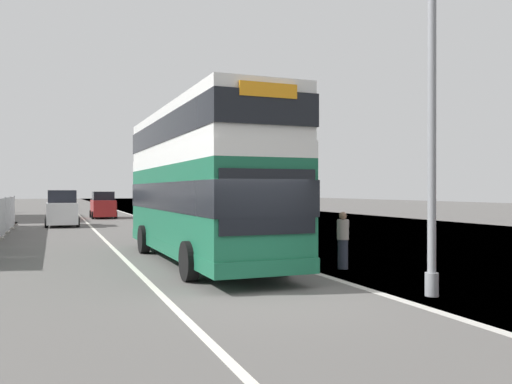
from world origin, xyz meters
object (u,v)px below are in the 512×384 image
car_oncoming_near (62,209)px  pedestrian_at_kerb (343,240)px  lamppost_foreground (432,101)px  car_receding_mid (103,206)px  double_decker_bus (201,181)px  roadworks_barrier (290,235)px

car_oncoming_near → pedestrian_at_kerb: (7.25, -22.11, -0.23)m
lamppost_foreground → car_receding_mid: size_ratio=2.21×
double_decker_bus → pedestrian_at_kerb: 4.80m
double_decker_bus → roadworks_barrier: 3.80m
roadworks_barrier → double_decker_bus: bearing=-171.4°
lamppost_foreground → car_receding_mid: 35.71m
roadworks_barrier → car_receding_mid: 28.13m
pedestrian_at_kerb → car_oncoming_near: bearing=108.2°
double_decker_bus → car_receding_mid: (-0.59, 28.36, -1.53)m
double_decker_bus → car_receding_mid: bearing=91.2°
roadworks_barrier → car_receding_mid: car_receding_mid is taller
roadworks_barrier → car_oncoming_near: (-7.12, 18.72, 0.35)m
roadworks_barrier → pedestrian_at_kerb: size_ratio=1.11×
double_decker_bus → pedestrian_at_kerb: bearing=-40.2°
pedestrian_at_kerb → car_receding_mid: bearing=97.3°
roadworks_barrier → car_oncoming_near: bearing=110.8°
double_decker_bus → lamppost_foreground: lamppost_foreground is taller
car_oncoming_near → pedestrian_at_kerb: bearing=-71.8°
pedestrian_at_kerb → double_decker_bus: bearing=139.8°
double_decker_bus → car_receding_mid: 28.41m
double_decker_bus → pedestrian_at_kerb: double_decker_bus is taller
double_decker_bus → roadworks_barrier: (3.29, 0.50, -1.83)m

